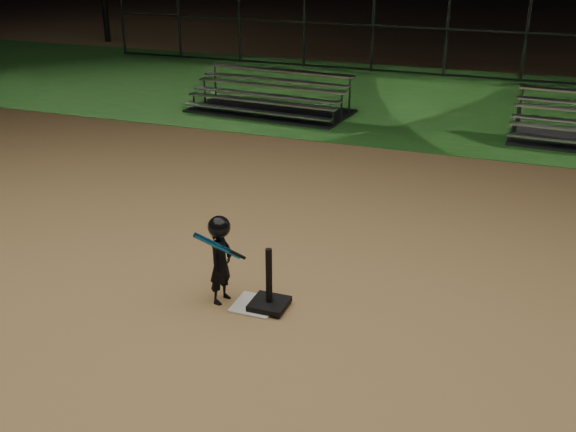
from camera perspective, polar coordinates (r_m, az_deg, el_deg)
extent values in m
plane|color=#A27C49|center=(7.39, -2.74, -7.49)|extent=(80.00, 80.00, 0.00)
cube|color=#245E1E|center=(16.47, 11.17, 9.42)|extent=(60.00, 8.00, 0.01)
cube|color=beige|center=(7.39, -2.74, -7.41)|extent=(0.45, 0.45, 0.02)
cube|color=black|center=(7.32, -1.57, -7.30)|extent=(0.38, 0.38, 0.06)
cylinder|color=black|center=(7.16, -1.60, -4.98)|extent=(0.07, 0.07, 0.61)
imported|color=black|center=(7.31, -5.62, -3.98)|extent=(0.26, 0.35, 0.89)
sphere|color=black|center=(7.13, -5.75, -0.92)|extent=(0.24, 0.24, 0.24)
cylinder|color=blue|center=(7.05, -5.87, -2.49)|extent=(0.41, 0.37, 0.37)
cylinder|color=black|center=(7.13, -4.25, -3.21)|extent=(0.16, 0.15, 0.14)
cube|color=#B1B1B6|center=(14.64, -2.32, 9.51)|extent=(3.44, 0.47, 0.03)
cube|color=#B1B1B6|center=(14.47, -2.75, 8.71)|extent=(3.44, 0.47, 0.03)
cube|color=#B1B1B6|center=(14.99, -1.50, 10.79)|extent=(3.44, 0.47, 0.03)
cube|color=#B1B1B6|center=(14.82, -1.91, 10.02)|extent=(3.44, 0.47, 0.03)
cube|color=#B1B1B6|center=(15.36, -0.71, 12.00)|extent=(3.44, 0.47, 0.03)
cube|color=#B1B1B6|center=(15.18, -1.11, 11.27)|extent=(3.44, 0.47, 0.03)
cube|color=#38383D|center=(15.12, -1.48, 8.72)|extent=(3.55, 1.94, 0.05)
cube|color=#38383D|center=(19.37, 12.78, 11.41)|extent=(20.00, 0.05, 0.05)
cube|color=#38383D|center=(19.17, 13.10, 14.92)|extent=(20.00, 0.05, 0.05)
cylinder|color=#38383D|center=(22.78, -13.66, 16.06)|extent=(0.08, 0.08, 2.50)
cylinder|color=#38383D|center=(20.45, -1.41, 15.95)|extent=(0.08, 0.08, 2.50)
cylinder|color=#38383D|center=(19.17, 13.10, 14.92)|extent=(0.08, 0.08, 2.50)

